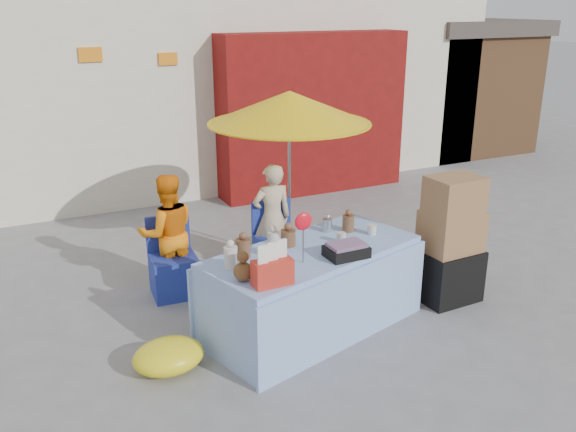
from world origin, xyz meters
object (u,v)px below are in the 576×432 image
market_table (311,288)px  chair_left (174,272)px  vendor_beige (272,218)px  umbrella (289,108)px  chair_right (277,253)px  box_stack (450,244)px  vendor_orange (168,233)px

market_table → chair_left: bearing=111.6°
market_table → vendor_beige: bearing=64.7°
market_table → umbrella: bearing=55.5°
chair_right → box_stack: 1.99m
vendor_orange → umbrella: size_ratio=0.64×
chair_left → box_stack: size_ratio=0.62×
vendor_beige → umbrella: size_ratio=0.62×
chair_left → chair_right: bearing=4.6°
market_table → box_stack: 1.62m
umbrella → chair_right: bearing=-136.4°
box_stack → umbrella: bearing=122.0°
box_stack → chair_right: bearing=133.9°
vendor_orange → chair_left: bearing=95.1°
umbrella → box_stack: bearing=-58.0°
vendor_orange → market_table: bearing=129.1°
chair_right → vendor_beige: bearing=95.1°
vendor_orange → box_stack: 3.03m
chair_right → box_stack: size_ratio=0.62×
vendor_beige → box_stack: (1.36, -1.54, -0.02)m
chair_left → umbrella: 2.27m
market_table → chair_right: market_table is taller
chair_left → vendor_orange: (-0.00, 0.13, 0.41)m
market_table → vendor_beige: 1.49m
vendor_orange → chair_right: bearing=178.5°
chair_left → chair_right: 1.25m
market_table → vendor_orange: vendor_orange is taller
market_table → box_stack: bearing=-18.6°
chair_right → umbrella: size_ratio=0.41×
chair_left → box_stack: (2.60, -1.41, 0.38)m
market_table → chair_left: market_table is taller
vendor_beige → chair_right: bearing=95.1°
chair_left → umbrella: bearing=15.0°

